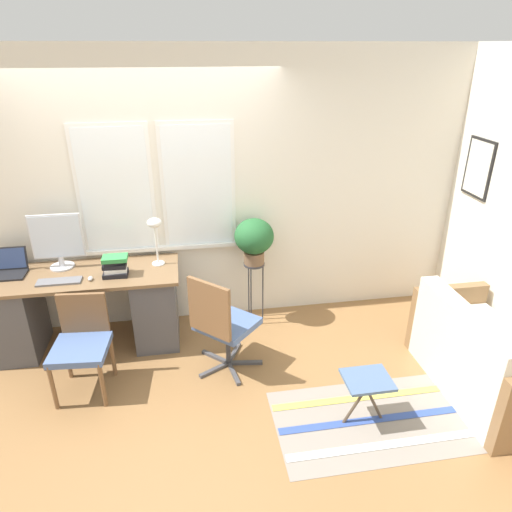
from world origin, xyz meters
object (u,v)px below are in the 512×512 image
(keyboard, at_px, (59,281))
(mouse, at_px, (90,278))
(plant_stand, at_px, (254,273))
(potted_plant, at_px, (254,238))
(book_stack, at_px, (115,266))
(desk_chair_wooden, at_px, (81,342))
(couch_loveseat, at_px, (483,360))
(laptop, at_px, (8,269))
(monitor, at_px, (57,241))
(folding_stool, at_px, (367,383))
(office_chair_swivel, at_px, (222,323))
(desk_lamp, at_px, (155,228))

(keyboard, relative_size, mouse, 5.48)
(plant_stand, bearing_deg, potted_plant, 90.00)
(book_stack, distance_m, desk_chair_wooden, 0.73)
(book_stack, bearing_deg, couch_loveseat, -20.34)
(laptop, relative_size, desk_chair_wooden, 0.38)
(monitor, distance_m, plant_stand, 1.89)
(mouse, xyz_separation_m, plant_stand, (1.52, 0.31, -0.23))
(keyboard, distance_m, plant_stand, 1.83)
(book_stack, height_order, potted_plant, potted_plant)
(mouse, relative_size, desk_chair_wooden, 0.08)
(keyboard, xyz_separation_m, book_stack, (0.48, 0.06, 0.08))
(keyboard, height_order, mouse, mouse)
(laptop, xyz_separation_m, folding_stool, (2.88, -1.49, -0.46))
(desk_chair_wooden, relative_size, office_chair_swivel, 0.86)
(desk_lamp, bearing_deg, folding_stool, -43.87)
(potted_plant, bearing_deg, laptop, -178.38)
(monitor, height_order, keyboard, monitor)
(plant_stand, distance_m, folding_stool, 1.68)
(keyboard, bearing_deg, mouse, -0.20)
(monitor, distance_m, desk_chair_wooden, 1.02)
(keyboard, bearing_deg, folding_stool, -27.55)
(book_stack, xyz_separation_m, couch_loveseat, (3.01, -1.12, -0.57))
(book_stack, bearing_deg, potted_plant, 10.52)
(mouse, xyz_separation_m, book_stack, (0.21, 0.06, 0.07))
(plant_stand, relative_size, folding_stool, 1.61)
(monitor, distance_m, office_chair_swivel, 1.70)
(office_chair_swivel, bearing_deg, plant_stand, -74.61)
(desk_lamp, xyz_separation_m, office_chair_swivel, (0.53, -0.68, -0.65))
(keyboard, xyz_separation_m, potted_plant, (1.79, 0.31, 0.16))
(desk_chair_wooden, height_order, folding_stool, desk_chair_wooden)
(potted_plant, bearing_deg, couch_loveseat, -38.57)
(book_stack, bearing_deg, plant_stand, 10.52)
(keyboard, height_order, couch_loveseat, couch_loveseat)
(mouse, height_order, couch_loveseat, mouse)
(laptop, distance_m, mouse, 0.79)
(couch_loveseat, bearing_deg, potted_plant, 51.43)
(book_stack, xyz_separation_m, potted_plant, (1.31, 0.24, 0.08))
(monitor, bearing_deg, plant_stand, -0.29)
(laptop, xyz_separation_m, couch_loveseat, (3.98, -1.30, -0.53))
(couch_loveseat, bearing_deg, plant_stand, 51.43)
(laptop, bearing_deg, desk_chair_wooden, -45.69)
(mouse, distance_m, book_stack, 0.24)
(couch_loveseat, bearing_deg, book_stack, 69.66)
(keyboard, relative_size, desk_chair_wooden, 0.46)
(office_chair_swivel, bearing_deg, couch_loveseat, -152.34)
(book_stack, xyz_separation_m, office_chair_swivel, (0.90, -0.51, -0.37))
(office_chair_swivel, bearing_deg, mouse, 21.87)
(folding_stool, bearing_deg, desk_chair_wooden, 160.55)
(keyboard, relative_size, plant_stand, 0.56)
(monitor, relative_size, desk_chair_wooden, 0.64)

